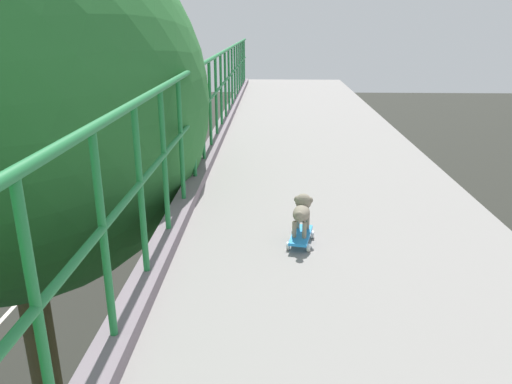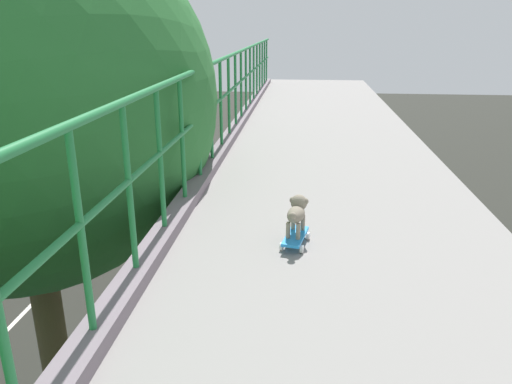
% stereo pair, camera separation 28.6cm
% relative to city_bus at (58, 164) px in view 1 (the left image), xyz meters
% --- Properties ---
extents(city_bus, '(2.63, 11.70, 3.56)m').
position_rel_city_bus_xyz_m(city_bus, '(0.00, 0.00, 0.00)').
color(city_bus, red).
rests_on(city_bus, ground).
extents(roadside_tree_mid, '(4.92, 4.92, 9.51)m').
position_rel_city_bus_xyz_m(roadside_tree_mid, '(6.50, -15.38, 5.13)').
color(roadside_tree_mid, '#474127').
rests_on(roadside_tree_mid, ground).
extents(toy_skateboard, '(0.25, 0.44, 0.09)m').
position_rel_city_bus_xyz_m(toy_skateboard, '(9.96, -17.25, 4.34)').
color(toy_skateboard, '#258CDC').
rests_on(toy_skateboard, overpass_deck).
extents(small_dog, '(0.20, 0.37, 0.31)m').
position_rel_city_bus_xyz_m(small_dog, '(9.97, -17.19, 4.56)').
color(small_dog, gray).
rests_on(small_dog, toy_skateboard).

